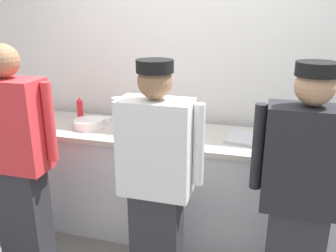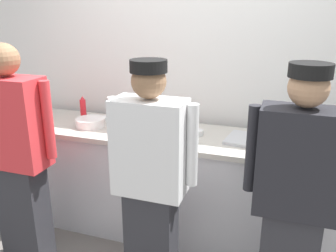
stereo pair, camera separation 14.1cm
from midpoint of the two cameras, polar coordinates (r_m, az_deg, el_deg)
wall_back at (r=3.18m, az=2.25°, el=9.58°), size 5.10×0.10×2.79m
prep_counter at (r=3.05m, az=-0.03°, el=-9.34°), size 3.25×0.65×0.92m
chef_near_left at (r=2.74m, az=-24.45°, el=-4.70°), size 0.61×0.24×1.67m
chef_center at (r=2.27m, az=-3.70°, el=-8.50°), size 0.59×0.24×1.60m
chef_far_right at (r=2.19m, az=18.76°, el=-10.27°), size 0.59×0.24×1.62m
plate_stack_front at (r=3.09m, az=-13.86°, el=0.36°), size 0.25×0.25×0.07m
mixing_bowl_steel at (r=2.78m, az=23.45°, el=-2.34°), size 0.33×0.33×0.10m
sheet_tray at (r=2.77m, az=13.26°, el=-2.20°), size 0.54×0.37×0.02m
squeeze_bottle_primary at (r=3.30m, az=-15.11°, el=2.59°), size 0.05×0.05×0.21m
squeeze_bottle_secondary at (r=2.95m, az=-9.03°, el=1.07°), size 0.06×0.06×0.20m
squeeze_bottle_spare at (r=3.35m, az=-20.65°, el=2.10°), size 0.05×0.05×0.19m
ramekin_yellow_sauce at (r=2.85m, az=3.22°, el=-0.92°), size 0.11×0.11×0.04m
ramekin_orange_sauce at (r=3.11m, az=-4.30°, el=0.72°), size 0.10×0.10×0.04m
ramekin_green_sauce at (r=2.67m, az=2.66°, el=-2.32°), size 0.10×0.10×0.04m
ramekin_red_sauce at (r=3.23m, az=-11.22°, el=1.04°), size 0.11×0.11×0.04m
deli_cup at (r=3.49m, az=-23.05°, el=1.56°), size 0.09×0.09×0.09m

